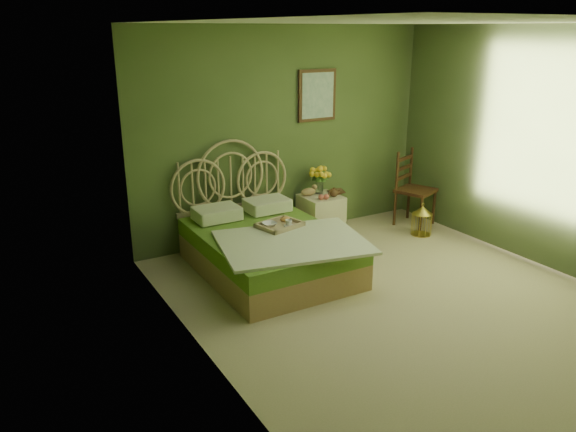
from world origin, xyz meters
TOP-DOWN VIEW (x-y plane):
  - floor at (0.00, 0.00)m, footprint 4.50×4.50m
  - ceiling at (0.00, 0.00)m, footprint 4.50×4.50m
  - wall_back at (0.00, 2.25)m, footprint 4.00×0.00m
  - wall_left at (-2.00, 0.00)m, footprint 0.00×4.50m
  - wall_right at (2.00, 0.00)m, footprint 0.00×4.50m
  - wall_art at (0.45, 2.22)m, footprint 0.54×0.04m
  - bed at (-0.78, 1.29)m, footprint 1.66×2.10m
  - nightstand at (0.36, 1.95)m, footprint 0.48×0.48m
  - chair at (1.68, 1.73)m, footprint 0.58×0.58m
  - birdcage at (1.49, 1.29)m, footprint 0.25×0.25m
  - book_lower at (0.53, 1.96)m, footprint 0.17×0.22m
  - book_upper at (0.53, 1.96)m, footprint 0.21×0.25m
  - cereal_bowl at (-0.73, 1.31)m, footprint 0.16×0.16m
  - coffee_cup at (-0.55, 1.20)m, footprint 0.10×0.10m

SIDE VIEW (x-z plane):
  - floor at x=0.00m, z-range 0.00..0.00m
  - birdcage at x=1.49m, z-range 0.00..0.38m
  - bed at x=-0.78m, z-range -0.36..0.94m
  - nightstand at x=0.36m, z-range -0.13..0.82m
  - cereal_bowl at x=-0.73m, z-range 0.50..0.54m
  - book_lower at x=0.53m, z-range 0.52..0.54m
  - coffee_cup at x=-0.55m, z-range 0.50..0.58m
  - book_upper at x=0.53m, z-range 0.55..0.56m
  - chair at x=1.68m, z-range 0.06..1.07m
  - wall_back at x=0.00m, z-range -0.70..3.30m
  - wall_left at x=-2.00m, z-range -0.95..3.55m
  - wall_right at x=2.00m, z-range -0.95..3.55m
  - wall_art at x=0.45m, z-range 1.43..2.07m
  - ceiling at x=0.00m, z-range 2.60..2.60m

